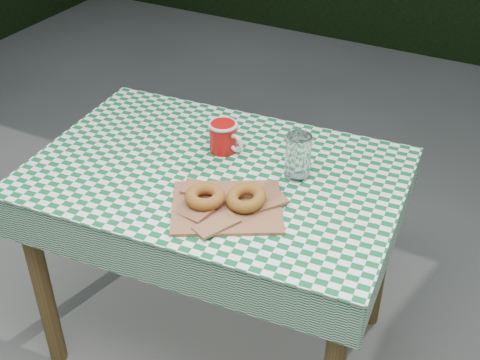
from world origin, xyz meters
The scene contains 8 objects.
ground centered at (0.00, 0.00, 0.00)m, with size 60.00×60.00×0.00m, color #4D4D48.
table centered at (0.04, -0.12, 0.38)m, with size 1.12×0.74×0.75m, color brown.
tablecloth centered at (0.04, -0.12, 0.75)m, with size 1.14×0.76×0.01m, color #0E592A.
paper_bag centered at (0.17, -0.28, 0.76)m, with size 0.31×0.25×0.02m, color #8D5C3D.
bagel_front centered at (0.11, -0.30, 0.79)m, with size 0.11×0.11×0.04m, color #99611F.
bagel_back centered at (0.21, -0.25, 0.79)m, with size 0.11×0.11×0.04m, color #915D1E.
coffee_mug centered at (0.01, -0.01, 0.81)m, with size 0.18×0.18×0.10m, color #AC0C0B, non-canonical shape.
drinking_glass centered at (0.28, -0.03, 0.83)m, with size 0.08×0.08×0.14m, color white.
Camera 1 is at (0.86, -1.51, 1.83)m, focal length 47.12 mm.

